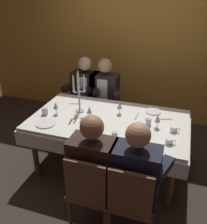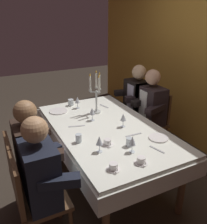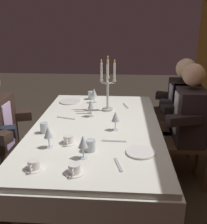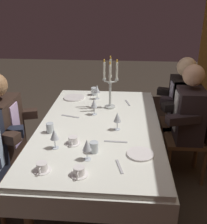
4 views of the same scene
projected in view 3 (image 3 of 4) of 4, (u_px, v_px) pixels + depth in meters
ground_plane at (97, 196)px, 2.60m from camera, size 12.00×12.00×0.00m
dining_table at (97, 138)px, 2.40m from camera, size 1.94×1.14×0.74m
candelabra at (108, 87)px, 2.67m from camera, size 0.15×0.17×0.55m
dinner_plate_0 at (70, 101)px, 3.01m from camera, size 0.24×0.24×0.01m
dinner_plate_1 at (141, 152)px, 1.87m from camera, size 0.20×0.20×0.01m
wine_glass_0 at (91, 105)px, 2.54m from camera, size 0.07×0.07×0.16m
wine_glass_1 at (115, 117)px, 2.22m from camera, size 0.07×0.07×0.16m
wine_glass_2 at (83, 142)px, 1.77m from camera, size 0.07×0.07×0.16m
wine_glass_3 at (94, 92)px, 2.96m from camera, size 0.07×0.07×0.16m
wine_glass_4 at (48, 133)px, 1.92m from camera, size 0.07×0.07×0.16m
water_tumbler_0 at (91, 145)px, 1.89m from camera, size 0.07×0.07×0.09m
water_tumbler_1 at (91, 95)px, 3.11m from camera, size 0.08×0.08×0.09m
water_tumbler_2 at (44, 128)px, 2.19m from camera, size 0.06×0.06×0.09m
coffee_cup_0 at (68, 140)px, 2.01m from camera, size 0.13×0.12×0.06m
coffee_cup_1 at (74, 169)px, 1.62m from camera, size 0.13×0.12×0.06m
coffee_cup_2 at (34, 165)px, 1.66m from camera, size 0.13×0.12×0.06m
knife_0 at (66, 118)px, 2.52m from camera, size 0.07×0.19×0.01m
knife_1 at (114, 141)px, 2.05m from camera, size 0.03×0.19×0.01m
spoon_2 at (126, 106)px, 2.88m from camera, size 0.17×0.06×0.01m
fork_3 at (118, 165)px, 1.72m from camera, size 0.17×0.06×0.01m
seated_diner_0 at (183, 105)px, 2.92m from camera, size 0.63×0.48×1.24m
seated_diner_1 at (190, 115)px, 2.62m from camera, size 0.63×0.48×1.24m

